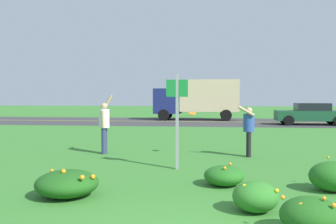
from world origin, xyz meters
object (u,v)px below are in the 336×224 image
(person_catcher_blue_shirt, at_px, (249,127))
(box_truck_navy, at_px, (198,98))
(person_thrower_white_shirt, at_px, (104,123))
(car_dark_green_center_left, at_px, (311,114))
(frisbee_orange, at_px, (192,114))
(sign_post_near_path, at_px, (177,112))

(person_catcher_blue_shirt, relative_size, box_truck_navy, 0.24)
(person_thrower_white_shirt, xyz_separation_m, car_dark_green_center_left, (9.89, 14.26, -0.27))
(person_thrower_white_shirt, bearing_deg, person_catcher_blue_shirt, -0.57)
(person_thrower_white_shirt, relative_size, box_truck_navy, 0.29)
(person_thrower_white_shirt, relative_size, person_catcher_blue_shirt, 1.21)
(frisbee_orange, distance_m, box_truck_navy, 18.57)
(person_thrower_white_shirt, height_order, box_truck_navy, box_truck_navy)
(person_thrower_white_shirt, relative_size, car_dark_green_center_left, 0.43)
(sign_post_near_path, relative_size, car_dark_green_center_left, 0.54)
(frisbee_orange, xyz_separation_m, car_dark_green_center_left, (7.02, 14.21, -0.59))
(box_truck_navy, bearing_deg, person_catcher_blue_shirt, -82.59)
(person_catcher_blue_shirt, relative_size, frisbee_orange, 6.43)
(person_catcher_blue_shirt, distance_m, box_truck_navy, 18.83)
(sign_post_near_path, relative_size, box_truck_navy, 0.36)
(person_catcher_blue_shirt, height_order, frisbee_orange, person_catcher_blue_shirt)
(person_thrower_white_shirt, xyz_separation_m, frisbee_orange, (2.88, 0.05, 0.33))
(box_truck_navy, bearing_deg, frisbee_orange, -87.96)
(person_thrower_white_shirt, bearing_deg, box_truck_navy, 83.21)
(person_catcher_blue_shirt, xyz_separation_m, car_dark_green_center_left, (5.25, 14.30, -0.18))
(frisbee_orange, xyz_separation_m, box_truck_navy, (-0.66, 18.55, 0.47))
(car_dark_green_center_left, bearing_deg, box_truck_navy, 150.49)
(box_truck_navy, bearing_deg, sign_post_near_path, -88.85)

